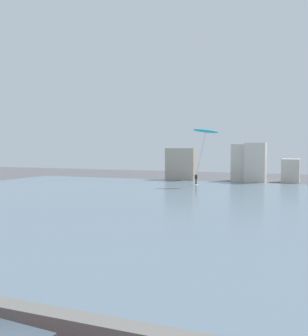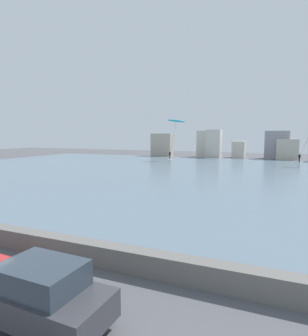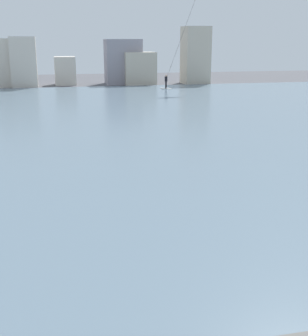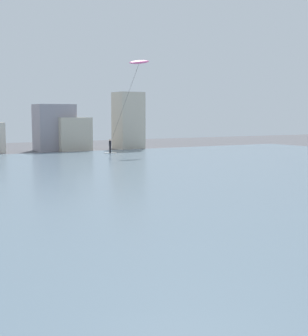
# 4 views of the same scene
# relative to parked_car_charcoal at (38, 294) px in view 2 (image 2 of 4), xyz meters

# --- Properties ---
(seawall_barrier) EXTENTS (60.00, 0.70, 0.86)m
(seawall_barrier) POSITION_rel_parked_car_charcoal_xyz_m (-3.31, 3.74, -0.45)
(seawall_barrier) COLOR #66635E
(seawall_barrier) RESTS_ON ground
(water_bay) EXTENTS (84.00, 52.00, 0.10)m
(water_bay) POSITION_rel_parked_car_charcoal_xyz_m (-3.31, 30.44, -0.83)
(water_bay) COLOR slate
(water_bay) RESTS_ON ground
(far_shore_buildings) EXTENTS (38.57, 5.27, 7.49)m
(far_shore_buildings) POSITION_rel_parked_car_charcoal_xyz_m (0.43, 59.17, 2.00)
(far_shore_buildings) COLOR #B7A893
(far_shore_buildings) RESTS_ON ground
(parked_car_charcoal) EXTENTS (4.15, 1.99, 1.76)m
(parked_car_charcoal) POSITION_rel_parked_car_charcoal_xyz_m (0.00, 0.00, 0.00)
(parked_car_charcoal) COLOR #38383D
(parked_car_charcoal) RESTS_ON ground
(kitesurfer_cyan) EXTENTS (3.72, 2.83, 8.09)m
(kitesurfer_cyan) POSITION_rel_parked_car_charcoal_xyz_m (-12.68, 48.54, 6.26)
(kitesurfer_cyan) COLOR silver
(kitesurfer_cyan) RESTS_ON water_bay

